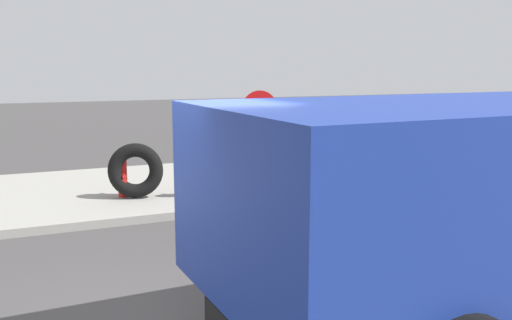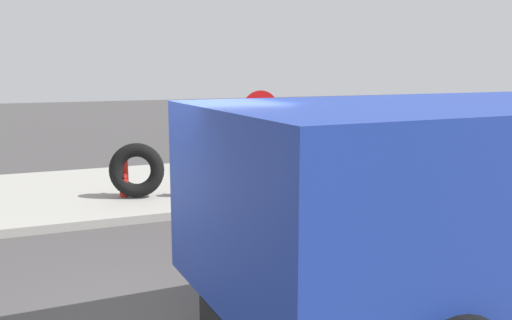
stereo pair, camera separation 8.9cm
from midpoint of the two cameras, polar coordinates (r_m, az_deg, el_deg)
The scene contains 4 objects.
sidewalk_curb at distance 12.23m, azimuth -17.67°, elevation -3.34°, with size 36.00×5.00×0.15m, color #99968E.
fire_hydrant at distance 11.31m, azimuth -13.21°, elevation -1.35°, with size 0.21×0.47×0.88m.
loose_tire at distance 11.15m, azimuth -11.93°, elevation -1.04°, with size 1.08×1.08×0.27m, color black.
stop_sign at distance 10.68m, azimuth 0.66°, elevation 3.69°, with size 0.76×0.08×2.12m.
Camera 2 is at (-0.91, -5.42, 2.71)m, focal length 38.95 mm.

